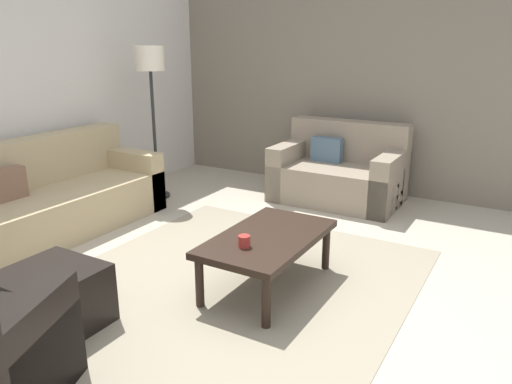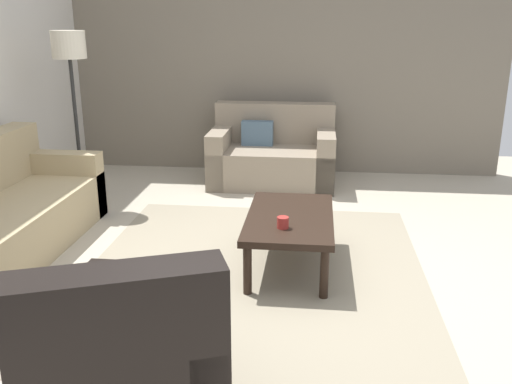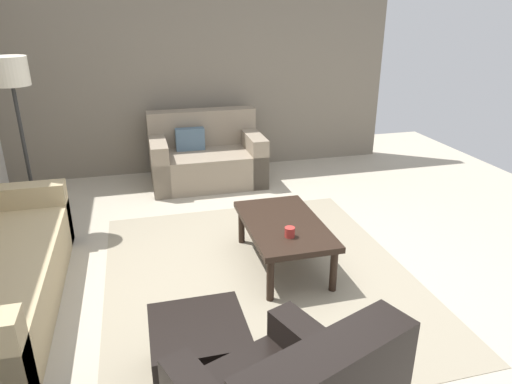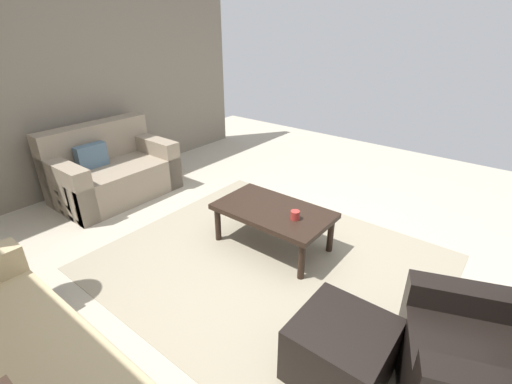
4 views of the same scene
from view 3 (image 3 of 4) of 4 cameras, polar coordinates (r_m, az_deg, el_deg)
name	(u,v)px [view 3 (image 3 of 4)]	position (r m, az deg, el deg)	size (l,w,h in m)	color
ground_plane	(259,276)	(4.00, 0.42, -10.27)	(8.00, 8.00, 0.00)	#B2A893
stone_feature_panel	(201,65)	(6.37, -6.81, 15.15)	(0.12, 5.20, 2.80)	slate
area_rug	(259,276)	(4.00, 0.42, -10.22)	(2.88, 2.52, 0.01)	gray
couch_loveseat	(206,158)	(6.05, -6.18, 4.15)	(0.90, 1.39, 0.88)	gray
ottoman	(199,352)	(2.96, -6.93, -18.86)	(0.56, 0.56, 0.40)	black
coffee_table	(284,228)	(4.01, 3.40, -4.37)	(1.10, 0.64, 0.41)	black
cup	(290,232)	(3.73, 4.15, -4.92)	(0.08, 0.08, 0.08)	#B2332D
lamp_standing	(13,90)	(4.88, -27.55, 10.98)	(0.32, 0.32, 1.71)	black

